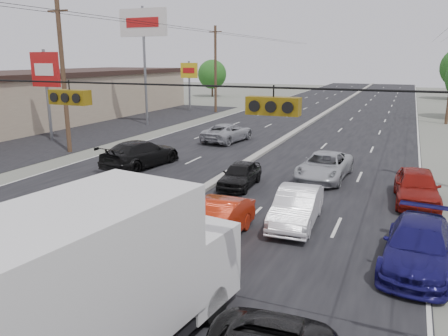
{
  "coord_description": "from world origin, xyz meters",
  "views": [
    {
      "loc": [
        8.92,
        -8.18,
        6.35
      ],
      "look_at": [
        2.53,
        6.97,
        2.2
      ],
      "focal_mm": 35.0,
      "sensor_mm": 36.0,
      "label": 1
    }
  ],
  "objects": [
    {
      "name": "pole_sign_billboard",
      "position": [
        -14.5,
        28.0,
        8.87
      ],
      "size": [
        5.0,
        0.25,
        11.0
      ],
      "color": "slate",
      "rests_on": "ground"
    },
    {
      "name": "oncoming_near",
      "position": [
        -5.55,
        13.32,
        0.8
      ],
      "size": [
        2.98,
        5.78,
        1.6
      ],
      "primitive_type": "imported",
      "rotation": [
        0.0,
        0.0,
        3.0
      ],
      "color": "black",
      "rests_on": "ground"
    },
    {
      "name": "queue_car_d",
      "position": [
        9.6,
        5.65,
        0.7
      ],
      "size": [
        2.35,
        4.99,
        1.41
      ],
      "primitive_type": "imported",
      "rotation": [
        0.0,
        0.0,
        -0.08
      ],
      "color": "#151155",
      "rests_on": "ground"
    },
    {
      "name": "tan_sedan",
      "position": [
        3.0,
        -0.97,
        0.81
      ],
      "size": [
        2.93,
        5.79,
        1.61
      ],
      "primitive_type": "imported",
      "rotation": [
        0.0,
        0.0,
        -0.12
      ],
      "color": "brown",
      "rests_on": "ground"
    },
    {
      "name": "queue_car_c",
      "position": [
        5.06,
        14.84,
        0.7
      ],
      "size": [
        2.59,
        5.17,
        1.4
      ],
      "primitive_type": "imported",
      "rotation": [
        0.0,
        0.0,
        -0.05
      ],
      "color": "#A7A9AE",
      "rests_on": "ground"
    },
    {
      "name": "strip_mall",
      "position": [
        -26.0,
        25.0,
        2.3
      ],
      "size": [
        12.0,
        42.0,
        4.6
      ],
      "primitive_type": "cube",
      "color": "tan",
      "rests_on": "ground"
    },
    {
      "name": "queue_car_b",
      "position": [
        5.27,
        7.74,
        0.71
      ],
      "size": [
        1.72,
        4.4,
        1.43
      ],
      "primitive_type": "imported",
      "rotation": [
        0.0,
        0.0,
        0.05
      ],
      "color": "white",
      "rests_on": "ground"
    },
    {
      "name": "utility_pole_left_b",
      "position": [
        -12.5,
        15.0,
        5.11
      ],
      "size": [
        1.6,
        0.3,
        10.0
      ],
      "color": "#422D1E",
      "rests_on": "ground"
    },
    {
      "name": "utility_pole_left_c",
      "position": [
        -12.5,
        40.0,
        5.11
      ],
      "size": [
        1.6,
        0.3,
        10.0
      ],
      "color": "#422D1E",
      "rests_on": "ground"
    },
    {
      "name": "center_median",
      "position": [
        0.0,
        30.0,
        0.1
      ],
      "size": [
        0.5,
        160.0,
        0.2
      ],
      "primitive_type": "cube",
      "color": "gray",
      "rests_on": "ground"
    },
    {
      "name": "red_sedan",
      "position": [
        3.0,
        5.1,
        0.7
      ],
      "size": [
        1.54,
        4.26,
        1.4
      ],
      "primitive_type": "imported",
      "rotation": [
        0.0,
        0.0,
        -0.02
      ],
      "color": "#AB210A",
      "rests_on": "ground"
    },
    {
      "name": "box_truck",
      "position": [
        3.48,
        -1.85,
        1.91
      ],
      "size": [
        3.54,
        7.62,
        3.72
      ],
      "rotation": [
        0.0,
        0.0,
        -0.14
      ],
      "color": "black",
      "rests_on": "ground"
    },
    {
      "name": "queue_car_e",
      "position": [
        9.6,
        12.38,
        0.77
      ],
      "size": [
        2.1,
        4.63,
        1.54
      ],
      "primitive_type": "imported",
      "rotation": [
        0.0,
        0.0,
        0.06
      ],
      "color": "maroon",
      "rests_on": "ground"
    },
    {
      "name": "parking_lot",
      "position": [
        -17.0,
        25.0,
        0.0
      ],
      "size": [
        10.0,
        42.0,
        0.02
      ],
      "primitive_type": "cube",
      "color": "black",
      "rests_on": "ground"
    },
    {
      "name": "pole_sign_far",
      "position": [
        -16.0,
        40.0,
        4.41
      ],
      "size": [
        2.2,
        0.25,
        6.0
      ],
      "color": "slate",
      "rests_on": "ground"
    },
    {
      "name": "tree_left_far",
      "position": [
        -22.0,
        60.0,
        3.72
      ],
      "size": [
        4.8,
        4.8,
        6.12
      ],
      "color": "#382619",
      "rests_on": "ground"
    },
    {
      "name": "oncoming_far",
      "position": [
        -3.89,
        22.91,
        0.71
      ],
      "size": [
        3.03,
        5.36,
        1.41
      ],
      "primitive_type": "imported",
      "rotation": [
        0.0,
        0.0,
        3.0
      ],
      "color": "#9B9DA2",
      "rests_on": "ground"
    },
    {
      "name": "traffic_signals",
      "position": [
        1.4,
        0.0,
        5.49
      ],
      "size": [
        25.0,
        0.3,
        0.54
      ],
      "color": "black",
      "rests_on": "ground"
    },
    {
      "name": "pole_sign_mid",
      "position": [
        -17.0,
        18.0,
        5.11
      ],
      "size": [
        2.6,
        0.25,
        7.0
      ],
      "color": "slate",
      "rests_on": "ground"
    },
    {
      "name": "queue_car_a",
      "position": [
        1.4,
        11.72,
        0.63
      ],
      "size": [
        1.63,
        3.75,
        1.26
      ],
      "primitive_type": "imported",
      "rotation": [
        0.0,
        0.0,
        0.04
      ],
      "color": "black",
      "rests_on": "ground"
    },
    {
      "name": "ground",
      "position": [
        0.0,
        0.0,
        0.0
      ],
      "size": [
        200.0,
        200.0,
        0.0
      ],
      "primitive_type": "plane",
      "color": "#606356",
      "rests_on": "ground"
    },
    {
      "name": "road_surface",
      "position": [
        0.0,
        30.0,
        0.0
      ],
      "size": [
        20.0,
        160.0,
        0.02
      ],
      "primitive_type": "cube",
      "color": "black",
      "rests_on": "ground"
    }
  ]
}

